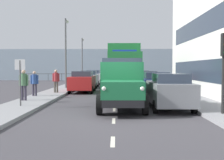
# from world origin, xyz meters

# --- Properties ---
(ground_plane) EXTENTS (80.00, 80.00, 0.00)m
(ground_plane) POSITION_xyz_m (0.00, -10.09, 0.00)
(ground_plane) COLOR #423F44
(sidewalk_left) EXTENTS (2.15, 41.43, 0.15)m
(sidewalk_left) POSITION_xyz_m (-4.67, -10.09, 0.07)
(sidewalk_left) COLOR gray
(sidewalk_left) RESTS_ON ground_plane
(sidewalk_right) EXTENTS (2.15, 41.43, 0.15)m
(sidewalk_right) POSITION_xyz_m (4.67, -10.09, 0.07)
(sidewalk_right) COLOR gray
(sidewalk_right) RESTS_ON ground_plane
(road_centreline_markings) EXTENTS (0.12, 37.08, 0.01)m
(road_centreline_markings) POSITION_xyz_m (0.00, -9.48, 0.00)
(road_centreline_markings) COLOR silver
(road_centreline_markings) RESTS_ON ground_plane
(sea_horizon) EXTENTS (80.00, 0.80, 5.00)m
(sea_horizon) POSITION_xyz_m (0.00, -33.80, 2.50)
(sea_horizon) COLOR #8C9EAD
(sea_horizon) RESTS_ON ground_plane
(seawall_railing) EXTENTS (28.08, 0.08, 1.20)m
(seawall_railing) POSITION_xyz_m (-0.00, -30.20, 0.92)
(seawall_railing) COLOR #4C5156
(seawall_railing) RESTS_ON ground_plane
(truck_vintage_green) EXTENTS (2.17, 5.64, 2.43)m
(truck_vintage_green) POSITION_xyz_m (-0.35, -1.93, 1.18)
(truck_vintage_green) COLOR black
(truck_vintage_green) RESTS_ON ground_plane
(lorry_cargo_green) EXTENTS (2.58, 8.20, 3.87)m
(lorry_cargo_green) POSITION_xyz_m (-0.70, -12.00, 2.08)
(lorry_cargo_green) COLOR #1E7033
(lorry_cargo_green) RESTS_ON ground_plane
(car_grey_kerbside_near) EXTENTS (1.86, 4.13, 1.72)m
(car_grey_kerbside_near) POSITION_xyz_m (-2.64, -2.27, 0.90)
(car_grey_kerbside_near) COLOR slate
(car_grey_kerbside_near) RESTS_ON ground_plane
(car_navy_kerbside_1) EXTENTS (1.84, 4.59, 1.72)m
(car_navy_kerbside_1) POSITION_xyz_m (-2.64, -7.26, 0.90)
(car_navy_kerbside_1) COLOR navy
(car_navy_kerbside_1) RESTS_ON ground_plane
(car_teal_kerbside_2) EXTENTS (1.93, 4.47, 1.72)m
(car_teal_kerbside_2) POSITION_xyz_m (-2.64, -12.75, 0.90)
(car_teal_kerbside_2) COLOR #1E6670
(car_teal_kerbside_2) RESTS_ON ground_plane
(car_maroon_kerbside_3) EXTENTS (1.88, 3.85, 1.72)m
(car_maroon_kerbside_3) POSITION_xyz_m (-2.64, -18.19, 0.89)
(car_maroon_kerbside_3) COLOR maroon
(car_maroon_kerbside_3) RESTS_ON ground_plane
(car_red_oppositeside_0) EXTENTS (1.93, 4.30, 1.72)m
(car_red_oppositeside_0) POSITION_xyz_m (2.64, -11.62, 0.90)
(car_red_oppositeside_0) COLOR #B21E1E
(car_red_oppositeside_0) RESTS_ON ground_plane
(car_silver_oppositeside_1) EXTENTS (1.82, 4.42, 1.72)m
(car_silver_oppositeside_1) POSITION_xyz_m (2.64, -16.93, 0.90)
(car_silver_oppositeside_1) COLOR #B7BABF
(car_silver_oppositeside_1) RESTS_ON ground_plane
(car_white_oppositeside_2) EXTENTS (1.86, 4.03, 1.72)m
(car_white_oppositeside_2) POSITION_xyz_m (2.64, -22.36, 0.89)
(car_white_oppositeside_2) COLOR white
(car_white_oppositeside_2) RESTS_ON ground_plane
(pedestrian_with_bag) EXTENTS (0.53, 0.34, 1.73)m
(pedestrian_with_bag) POSITION_xyz_m (5.14, -4.58, 1.17)
(pedestrian_with_bag) COLOR #383342
(pedestrian_with_bag) RESTS_ON sidewalk_right
(pedestrian_near_railing) EXTENTS (0.53, 0.34, 1.63)m
(pedestrian_near_railing) POSITION_xyz_m (5.29, -7.18, 1.10)
(pedestrian_near_railing) COLOR #383342
(pedestrian_near_railing) RESTS_ON sidewalk_right
(pedestrian_couple_a) EXTENTS (0.53, 0.34, 1.72)m
(pedestrian_couple_a) POSITION_xyz_m (4.41, -9.69, 1.16)
(pedestrian_couple_a) COLOR #4C473D
(pedestrian_couple_a) RESTS_ON sidewalk_right
(lamp_post_promenade) EXTENTS (0.32, 1.14, 6.40)m
(lamp_post_promenade) POSITION_xyz_m (4.56, -14.79, 3.96)
(lamp_post_promenade) COLOR #59595B
(lamp_post_promenade) RESTS_ON sidewalk_right
(lamp_post_far) EXTENTS (0.32, 1.14, 5.96)m
(lamp_post_far) POSITION_xyz_m (4.59, -27.59, 3.74)
(lamp_post_far) COLOR #59595B
(lamp_post_far) RESTS_ON sidewalk_right
(street_sign) EXTENTS (0.50, 0.07, 2.25)m
(street_sign) POSITION_xyz_m (4.55, -2.31, 1.68)
(street_sign) COLOR #4C4C4C
(street_sign) RESTS_ON sidewalk_right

